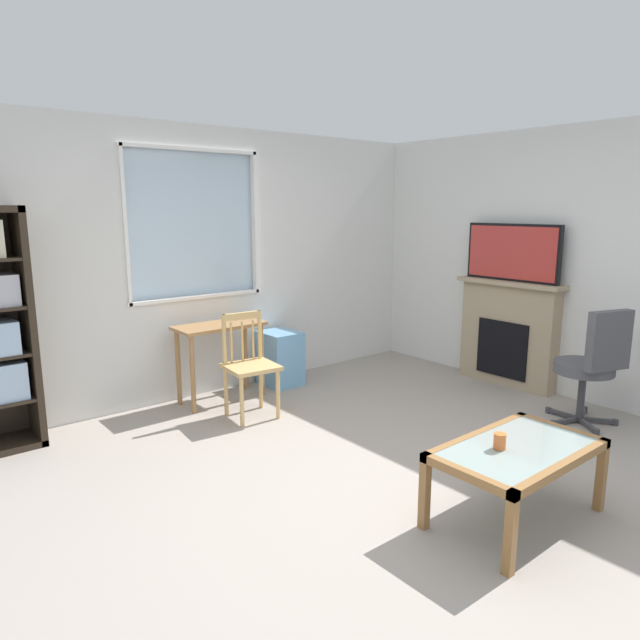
# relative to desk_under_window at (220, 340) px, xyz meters

# --- Properties ---
(ground) EXTENTS (6.15, 5.97, 0.02)m
(ground) POSITION_rel_desk_under_window_xyz_m (0.04, -2.13, -0.60)
(ground) COLOR #9E9389
(wall_back_with_window) EXTENTS (5.15, 0.15, 2.54)m
(wall_back_with_window) POSITION_rel_desk_under_window_xyz_m (0.05, 0.35, 0.64)
(wall_back_with_window) COLOR silver
(wall_back_with_window) RESTS_ON ground
(wall_right) EXTENTS (0.12, 5.17, 2.54)m
(wall_right) POSITION_rel_desk_under_window_xyz_m (2.67, -2.13, 0.68)
(wall_right) COLOR silver
(wall_right) RESTS_ON ground
(desk_under_window) EXTENTS (0.82, 0.38, 0.74)m
(desk_under_window) POSITION_rel_desk_under_window_xyz_m (0.00, 0.00, 0.00)
(desk_under_window) COLOR #A37547
(desk_under_window) RESTS_ON ground
(wooden_chair) EXTENTS (0.46, 0.44, 0.90)m
(wooden_chair) POSITION_rel_desk_under_window_xyz_m (-0.01, -0.51, -0.12)
(wooden_chair) COLOR tan
(wooden_chair) RESTS_ON ground
(plastic_drawer_unit) EXTENTS (0.35, 0.40, 0.55)m
(plastic_drawer_unit) POSITION_rel_desk_under_window_xyz_m (0.71, 0.05, -0.31)
(plastic_drawer_unit) COLOR #72ADDB
(plastic_drawer_unit) RESTS_ON ground
(fireplace) EXTENTS (0.26, 1.12, 1.07)m
(fireplace) POSITION_rel_desk_under_window_xyz_m (2.52, -1.42, -0.05)
(fireplace) COLOR tan
(fireplace) RESTS_ON ground
(tv) EXTENTS (0.06, 1.00, 0.56)m
(tv) POSITION_rel_desk_under_window_xyz_m (2.50, -1.42, 0.77)
(tv) COLOR black
(tv) RESTS_ON fireplace
(office_chair) EXTENTS (0.58, 0.62, 1.00)m
(office_chair) POSITION_rel_desk_under_window_xyz_m (2.04, -2.51, -0.03)
(office_chair) COLOR #4C4C51
(office_chair) RESTS_ON ground
(coffee_table) EXTENTS (1.01, 0.59, 0.45)m
(coffee_table) POSITION_rel_desk_under_window_xyz_m (0.27, -2.92, -0.20)
(coffee_table) COLOR #8C9E99
(coffee_table) RESTS_ON ground
(sippy_cup) EXTENTS (0.07, 0.07, 0.09)m
(sippy_cup) POSITION_rel_desk_under_window_xyz_m (0.16, -2.87, -0.09)
(sippy_cup) COLOR orange
(sippy_cup) RESTS_ON coffee_table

